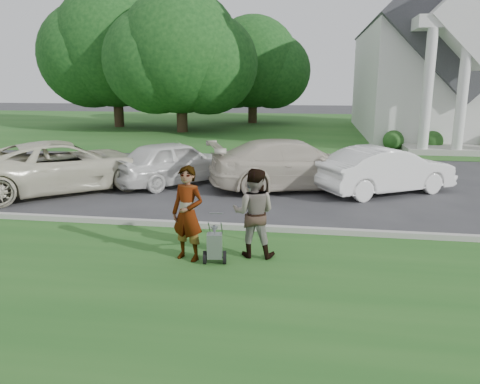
% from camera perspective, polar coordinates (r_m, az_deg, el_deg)
% --- Properties ---
extents(ground, '(120.00, 120.00, 0.00)m').
position_cam_1_polar(ground, '(11.04, 2.03, -5.66)').
color(ground, '#333335').
rests_on(ground, ground).
extents(grass_strip, '(80.00, 7.00, 0.01)m').
position_cam_1_polar(grass_strip, '(8.29, -0.53, -12.38)').
color(grass_strip, '#21551D').
rests_on(grass_strip, ground).
extents(church_lawn, '(80.00, 30.00, 0.01)m').
position_cam_1_polar(church_lawn, '(37.55, 7.06, 7.88)').
color(church_lawn, '#21551D').
rests_on(church_lawn, ground).
extents(curb, '(80.00, 0.18, 0.15)m').
position_cam_1_polar(curb, '(11.53, 2.37, -4.42)').
color(curb, '#9E9E93').
rests_on(curb, ground).
extents(church, '(9.19, 19.00, 24.10)m').
position_cam_1_polar(church, '(34.44, 22.90, 16.36)').
color(church, white).
rests_on(church, ground).
extents(tree_left, '(10.63, 8.40, 9.71)m').
position_cam_1_polar(tree_left, '(33.67, -7.31, 15.94)').
color(tree_left, '#332316').
rests_on(tree_left, ground).
extents(tree_far, '(11.64, 9.20, 10.73)m').
position_cam_1_polar(tree_far, '(38.55, -15.00, 16.15)').
color(tree_far, '#332316').
rests_on(tree_far, ground).
extents(tree_back, '(9.61, 7.60, 8.89)m').
position_cam_1_polar(tree_back, '(40.70, 1.56, 15.06)').
color(tree_back, '#332316').
rests_on(tree_back, ground).
extents(striping_cart, '(0.51, 0.96, 0.86)m').
position_cam_1_polar(striping_cart, '(9.46, -3.11, -6.64)').
color(striping_cart, black).
rests_on(striping_cart, ground).
extents(person_left, '(0.82, 0.67, 1.95)m').
position_cam_1_polar(person_left, '(9.53, -6.39, -2.71)').
color(person_left, '#999999').
rests_on(person_left, ground).
extents(person_right, '(0.92, 0.73, 1.87)m').
position_cam_1_polar(person_right, '(9.68, 1.70, -2.64)').
color(person_right, '#999999').
rests_on(person_right, ground).
extents(parking_meter_near, '(0.11, 0.10, 1.46)m').
position_cam_1_polar(parking_meter_near, '(10.57, 1.21, -1.30)').
color(parking_meter_near, gray).
rests_on(parking_meter_near, ground).
extents(car_a, '(6.39, 6.02, 1.67)m').
position_cam_1_polar(car_a, '(16.60, -20.60, 2.98)').
color(car_a, beige).
rests_on(car_a, ground).
extents(car_b, '(4.46, 4.65, 1.57)m').
position_cam_1_polar(car_b, '(16.76, -7.90, 3.62)').
color(car_b, silver).
rests_on(car_b, ground).
extents(car_c, '(6.21, 4.19, 1.67)m').
position_cam_1_polar(car_c, '(16.00, 6.55, 3.38)').
color(car_c, beige).
rests_on(car_c, ground).
extents(car_d, '(4.78, 3.77, 1.52)m').
position_cam_1_polar(car_d, '(15.97, 17.34, 2.56)').
color(car_d, white).
rests_on(car_d, ground).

